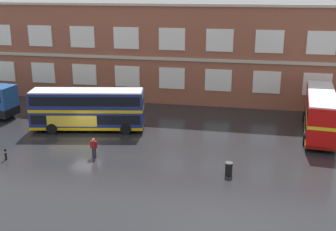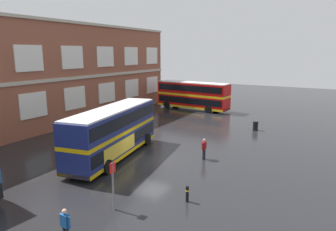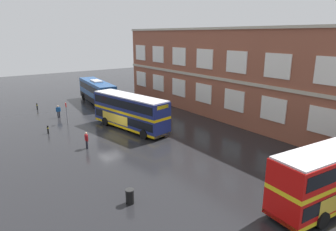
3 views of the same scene
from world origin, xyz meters
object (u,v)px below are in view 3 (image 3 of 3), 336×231
(double_decker_near, at_px, (130,111))
(bus_stand_flag, at_px, (66,111))
(station_litter_bin, at_px, (130,196))
(second_passenger, at_px, (87,140))
(safety_bollard_west, at_px, (37,106))
(touring_coach, at_px, (97,92))
(waiting_passenger, at_px, (58,111))
(safety_bollard_east, at_px, (48,130))

(double_decker_near, relative_size, bus_stand_flag, 4.18)
(double_decker_near, height_order, station_litter_bin, double_decker_near)
(second_passenger, relative_size, safety_bollard_west, 1.79)
(touring_coach, relative_size, second_passenger, 7.18)
(touring_coach, relative_size, waiting_passenger, 7.18)
(station_litter_bin, relative_size, safety_bollard_east, 1.08)
(station_litter_bin, distance_m, safety_bollard_west, 30.93)
(safety_bollard_east, bearing_deg, station_litter_bin, 1.91)
(touring_coach, relative_size, safety_bollard_west, 12.84)
(waiting_passenger, bearing_deg, safety_bollard_west, -168.44)
(second_passenger, relative_size, station_litter_bin, 1.65)
(double_decker_near, bearing_deg, touring_coach, 171.74)
(bus_stand_flag, bearing_deg, second_passenger, -6.71)
(double_decker_near, height_order, touring_coach, double_decker_near)
(double_decker_near, bearing_deg, safety_bollard_east, -114.47)
(safety_bollard_west, distance_m, safety_bollard_east, 12.77)
(double_decker_near, distance_m, safety_bollard_east, 9.51)
(second_passenger, distance_m, safety_bollard_east, 7.25)
(double_decker_near, distance_m, waiting_passenger, 11.54)
(double_decker_near, bearing_deg, station_litter_bin, -28.84)
(second_passenger, height_order, safety_bollard_east, second_passenger)
(waiting_passenger, xyz_separation_m, station_litter_bin, (24.43, -2.39, -0.41))
(second_passenger, bearing_deg, safety_bollard_west, -179.24)
(second_passenger, distance_m, bus_stand_flag, 9.86)
(double_decker_near, xyz_separation_m, safety_bollard_east, (-3.88, -8.52, -1.66))
(safety_bollard_east, bearing_deg, touring_coach, 136.38)
(double_decker_near, relative_size, station_litter_bin, 10.96)
(double_decker_near, height_order, safety_bollard_east, double_decker_near)
(double_decker_near, relative_size, waiting_passenger, 6.64)
(waiting_passenger, xyz_separation_m, bus_stand_flag, (3.40, 0.08, 0.70))
(waiting_passenger, relative_size, safety_bollard_east, 1.79)
(safety_bollard_west, bearing_deg, double_decker_near, 22.50)
(double_decker_near, height_order, second_passenger, double_decker_near)
(touring_coach, relative_size, station_litter_bin, 11.84)
(touring_coach, distance_m, bus_stand_flag, 11.40)
(double_decker_near, distance_m, station_litter_bin, 16.48)
(touring_coach, bearing_deg, bus_stand_flag, -42.08)
(safety_bollard_west, relative_size, safety_bollard_east, 1.00)
(waiting_passenger, relative_size, station_litter_bin, 1.65)
(second_passenger, height_order, bus_stand_flag, bus_stand_flag)
(second_passenger, bearing_deg, safety_bollard_east, -164.54)
(touring_coach, bearing_deg, double_decker_near, -8.26)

